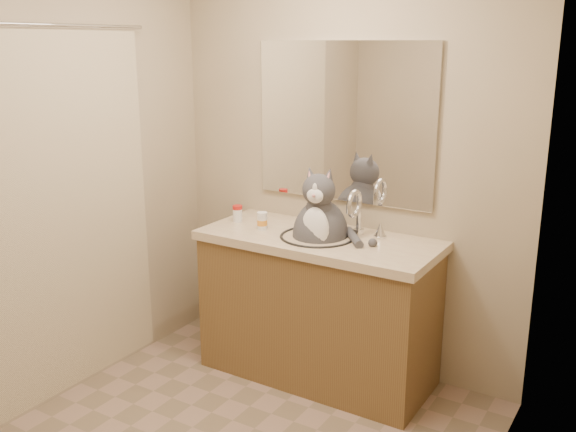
# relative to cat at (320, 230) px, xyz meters

# --- Properties ---
(room) EXTENTS (2.22, 2.52, 2.42)m
(room) POSITION_rel_cat_xyz_m (-0.01, -0.97, 0.31)
(room) COLOR gray
(room) RESTS_ON ground
(vanity) EXTENTS (1.34, 0.59, 1.12)m
(vanity) POSITION_rel_cat_xyz_m (-0.01, -0.00, -0.44)
(vanity) COLOR brown
(vanity) RESTS_ON ground
(mirror) EXTENTS (1.10, 0.02, 0.90)m
(mirror) POSITION_rel_cat_xyz_m (-0.01, 0.27, 0.56)
(mirror) COLOR white
(mirror) RESTS_ON room
(shower_curtain) EXTENTS (0.02, 1.30, 1.93)m
(shower_curtain) POSITION_rel_cat_xyz_m (-1.06, -0.87, 0.15)
(shower_curtain) COLOR beige
(shower_curtain) RESTS_ON ground
(cat) EXTENTS (0.49, 0.40, 0.61)m
(cat) POSITION_rel_cat_xyz_m (0.00, 0.00, 0.00)
(cat) COLOR #48484D
(cat) RESTS_ON vanity
(pill_bottle_redcap) EXTENTS (0.06, 0.06, 0.10)m
(pill_bottle_redcap) POSITION_rel_cat_xyz_m (-0.56, 0.00, 0.02)
(pill_bottle_redcap) COLOR white
(pill_bottle_redcap) RESTS_ON vanity
(pill_bottle_orange) EXTENTS (0.08, 0.08, 0.10)m
(pill_bottle_orange) POSITION_rel_cat_xyz_m (-0.35, -0.06, 0.01)
(pill_bottle_orange) COLOR white
(pill_bottle_orange) RESTS_ON vanity
(grey_canister) EXTENTS (0.05, 0.05, 0.06)m
(grey_canister) POSITION_rel_cat_xyz_m (-0.35, -0.03, -0.00)
(grey_canister) COLOR slate
(grey_canister) RESTS_ON vanity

